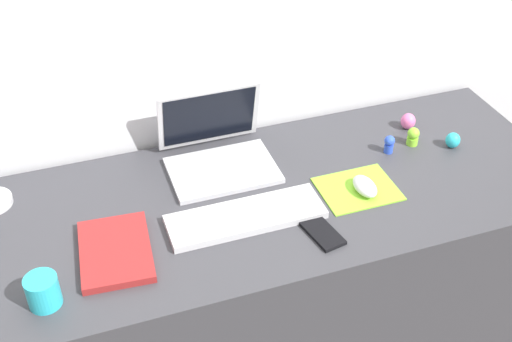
{
  "coord_description": "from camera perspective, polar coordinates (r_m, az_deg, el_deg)",
  "views": [
    {
      "loc": [
        -0.48,
        -1.29,
        1.86
      ],
      "look_at": [
        -0.03,
        0.0,
        0.83
      ],
      "focal_mm": 45.94,
      "sensor_mm": 36.0,
      "label": 1
    }
  ],
  "objects": [
    {
      "name": "coffee_mug",
      "position": [
        1.55,
        -18.06,
        -9.93
      ],
      "size": [
        0.07,
        0.07,
        0.08
      ],
      "primitive_type": "cylinder",
      "color": "#28B7CC",
      "rests_on": "desk"
    },
    {
      "name": "laptop",
      "position": [
        1.88,
        -3.46,
        2.19
      ],
      "size": [
        0.3,
        0.26,
        0.21
      ],
      "color": "silver",
      "rests_on": "desk"
    },
    {
      "name": "keyboard",
      "position": [
        1.7,
        -0.89,
        -4.0
      ],
      "size": [
        0.41,
        0.13,
        0.02
      ],
      "primitive_type": "cube",
      "color": "silver",
      "rests_on": "desk"
    },
    {
      "name": "toy_figurine_lime",
      "position": [
        2.01,
        13.51,
        2.97
      ],
      "size": [
        0.04,
        0.04,
        0.06
      ],
      "color": "#8CDB33",
      "rests_on": "desk"
    },
    {
      "name": "toy_figurine_cyan",
      "position": [
        2.04,
        16.77,
        2.59
      ],
      "size": [
        0.04,
        0.04,
        0.05
      ],
      "primitive_type": "ellipsoid",
      "color": "#28B7CC",
      "rests_on": "desk"
    },
    {
      "name": "mousepad",
      "position": [
        1.82,
        8.84,
        -1.55
      ],
      "size": [
        0.21,
        0.17,
        0.0
      ],
      "primitive_type": "cube",
      "color": "#8CDB33",
      "rests_on": "desk"
    },
    {
      "name": "back_wall",
      "position": [
        2.05,
        -2.43,
        4.37
      ],
      "size": [
        2.9,
        0.05,
        1.52
      ],
      "primitive_type": "cube",
      "color": "silver",
      "rests_on": "ground_plane"
    },
    {
      "name": "mouse",
      "position": [
        1.8,
        9.46,
        -1.32
      ],
      "size": [
        0.06,
        0.1,
        0.03
      ],
      "primitive_type": "ellipsoid",
      "color": "silver",
      "rests_on": "mousepad"
    },
    {
      "name": "toy_figurine_pink",
      "position": [
        2.09,
        13.1,
        4.25
      ],
      "size": [
        0.05,
        0.05,
        0.05
      ],
      "primitive_type": "ellipsoid",
      "color": "pink",
      "rests_on": "desk"
    },
    {
      "name": "desk",
      "position": [
        2.03,
        0.93,
        -10.2
      ],
      "size": [
        1.7,
        0.65,
        0.74
      ],
      "primitive_type": "cube",
      "color": "#38383D",
      "rests_on": "ground_plane"
    },
    {
      "name": "notebook_pad",
      "position": [
        1.64,
        -12.14,
        -6.83
      ],
      "size": [
        0.19,
        0.25,
        0.02
      ],
      "primitive_type": "cube",
      "rotation": [
        0.0,
        0.0,
        -0.08
      ],
      "color": "maroon",
      "rests_on": "desk"
    },
    {
      "name": "toy_figurine_blue",
      "position": [
        1.96,
        11.53,
        2.35
      ],
      "size": [
        0.03,
        0.03,
        0.06
      ],
      "color": "blue",
      "rests_on": "desk"
    },
    {
      "name": "cell_phone",
      "position": [
        1.67,
        5.75,
        -5.33
      ],
      "size": [
        0.09,
        0.14,
        0.01
      ],
      "primitive_type": "cube",
      "rotation": [
        0.0,
        0.0,
        0.19
      ],
      "color": "black",
      "rests_on": "desk"
    }
  ]
}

